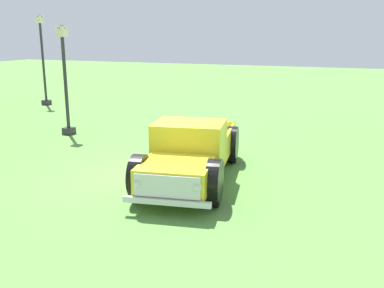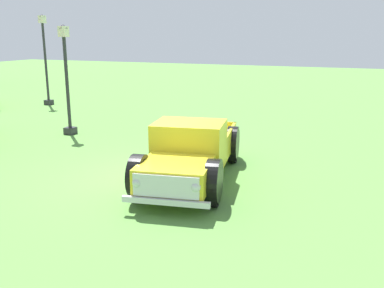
{
  "view_description": "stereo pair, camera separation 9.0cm",
  "coord_description": "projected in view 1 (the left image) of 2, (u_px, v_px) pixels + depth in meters",
  "views": [
    {
      "loc": [
        -9.38,
        -4.74,
        3.56
      ],
      "look_at": [
        0.29,
        -0.89,
        0.9
      ],
      "focal_mm": 40.54,
      "sensor_mm": 36.0,
      "label": 1
    },
    {
      "loc": [
        -9.35,
        -4.82,
        3.56
      ],
      "look_at": [
        0.29,
        -0.89,
        0.9
      ],
      "focal_mm": 40.54,
      "sensor_mm": 36.0,
      "label": 2
    }
  ],
  "objects": [
    {
      "name": "ground_plane",
      "position": [
        155.0,
        178.0,
        11.03
      ],
      "size": [
        80.0,
        80.0,
        0.0
      ],
      "primitive_type": "plane",
      "color": "#5B9342"
    },
    {
      "name": "lamp_post_near",
      "position": [
        65.0,
        78.0,
        15.27
      ],
      "size": [
        0.36,
        0.36,
        3.88
      ],
      "color": "#2D2D33",
      "rests_on": "ground_plane"
    },
    {
      "name": "pickup_truck_foreground",
      "position": [
        189.0,
        155.0,
        10.45
      ],
      "size": [
        5.17,
        2.64,
        1.51
      ],
      "color": "yellow",
      "rests_on": "ground_plane"
    },
    {
      "name": "lamp_post_far",
      "position": [
        43.0,
        58.0,
        21.69
      ],
      "size": [
        0.36,
        0.36,
        4.49
      ],
      "color": "#2D2D33",
      "rests_on": "ground_plane"
    }
  ]
}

